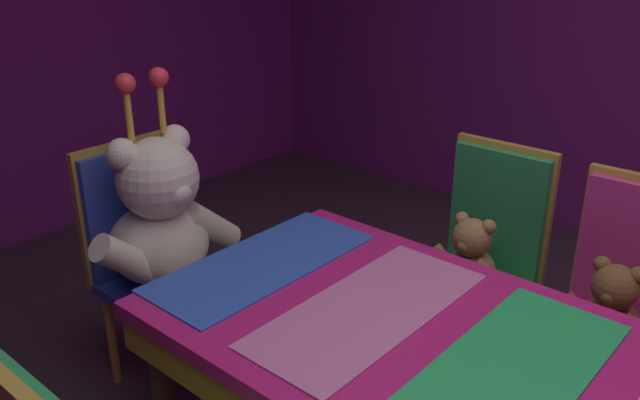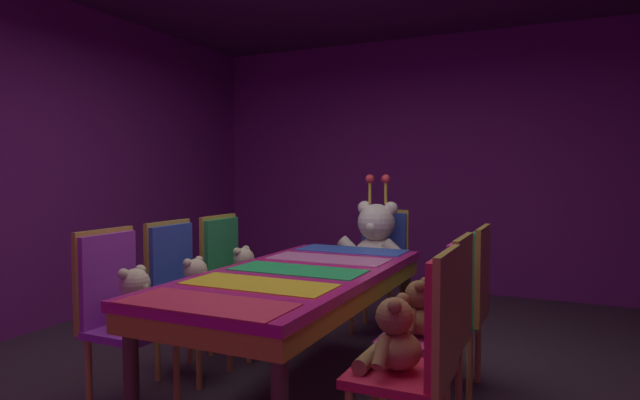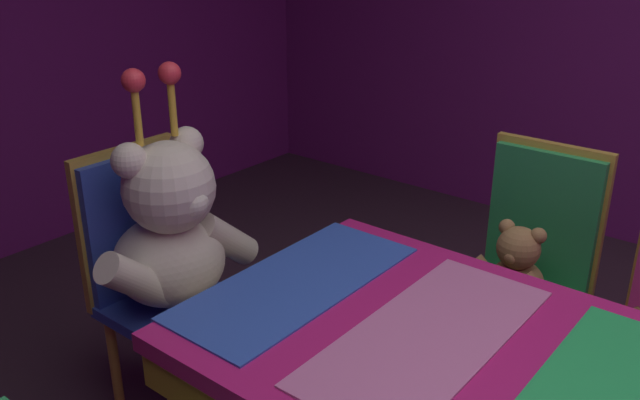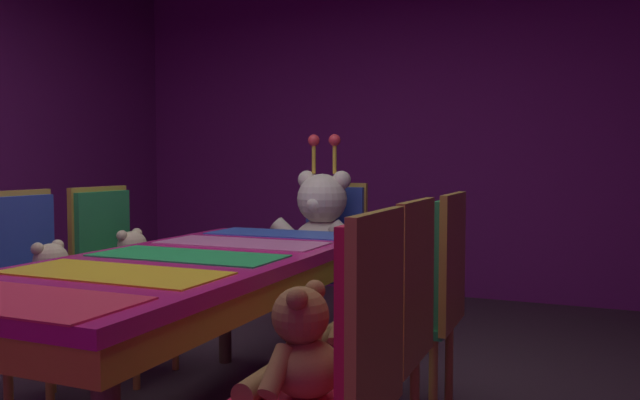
{
  "view_description": "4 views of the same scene",
  "coord_description": "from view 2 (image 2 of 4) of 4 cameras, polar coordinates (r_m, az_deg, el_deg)",
  "views": [
    {
      "loc": [
        -1.28,
        -0.51,
        1.72
      ],
      "look_at": [
        0.05,
        0.65,
        1.0
      ],
      "focal_mm": 36.73,
      "sensor_mm": 36.0,
      "label": 1
    },
    {
      "loc": [
        1.37,
        -2.67,
        1.3
      ],
      "look_at": [
        -0.17,
        0.67,
        1.11
      ],
      "focal_mm": 29.82,
      "sensor_mm": 36.0,
      "label": 2
    },
    {
      "loc": [
        -1.24,
        -0.24,
        1.67
      ],
      "look_at": [
        -0.1,
        0.69,
        1.06
      ],
      "focal_mm": 37.56,
      "sensor_mm": 36.0,
      "label": 3
    },
    {
      "loc": [
        1.44,
        -2.07,
        1.11
      ],
      "look_at": [
        0.23,
        0.8,
        0.93
      ],
      "focal_mm": 35.26,
      "sensor_mm": 36.0,
      "label": 4
    }
  ],
  "objects": [
    {
      "name": "wall_back",
      "position": [
        6.03,
        11.63,
        3.9
      ],
      "size": [
        5.2,
        0.12,
        2.8
      ],
      "primitive_type": "cube",
      "color": "#721E72",
      "rests_on": "ground_plane"
    },
    {
      "name": "teddy_right_1",
      "position": [
        2.83,
        10.49,
        -11.69
      ],
      "size": [
        0.24,
        0.31,
        0.3
      ],
      "rotation": [
        0.0,
        0.0,
        3.14
      ],
      "color": "brown",
      "rests_on": "chair_right_1"
    },
    {
      "name": "chair_left_2",
      "position": [
        3.96,
        -9.9,
        -7.28
      ],
      "size": [
        0.42,
        0.41,
        0.98
      ],
      "color": "#268C4C",
      "rests_on": "ground_plane"
    },
    {
      "name": "chair_right_2",
      "position": [
        3.29,
        15.66,
        -9.45
      ],
      "size": [
        0.42,
        0.41,
        0.98
      ],
      "rotation": [
        0.0,
        0.0,
        3.14
      ],
      "color": "#268C4C",
      "rests_on": "ground_plane"
    },
    {
      "name": "banquet_table",
      "position": [
        3.08,
        -2.41,
        -9.17
      ],
      "size": [
        0.9,
        2.02,
        0.75
      ],
      "color": "#C61E72",
      "rests_on": "ground_plane"
    },
    {
      "name": "teddy_left_2",
      "position": [
        3.88,
        -8.12,
        -7.57
      ],
      "size": [
        0.25,
        0.33,
        0.31
      ],
      "color": "beige",
      "rests_on": "chair_left_2"
    },
    {
      "name": "king_teddy_bear",
      "position": [
        4.32,
        6.0,
        -4.72
      ],
      "size": [
        0.64,
        0.5,
        0.82
      ],
      "rotation": [
        0.0,
        0.0,
        -1.57
      ],
      "color": "silver",
      "rests_on": "throne_chair"
    },
    {
      "name": "teddy_left_0",
      "position": [
        3.09,
        -19.15,
        -10.28
      ],
      "size": [
        0.27,
        0.35,
        0.33
      ],
      "color": "beige",
      "rests_on": "chair_left_0"
    },
    {
      "name": "chair_right_0",
      "position": [
        2.31,
        11.45,
        -14.8
      ],
      "size": [
        0.42,
        0.41,
        0.98
      ],
      "rotation": [
        0.0,
        0.0,
        3.14
      ],
      "color": "red",
      "rests_on": "ground_plane"
    },
    {
      "name": "chair_right_1",
      "position": [
        2.8,
        13.43,
        -11.67
      ],
      "size": [
        0.42,
        0.41,
        0.98
      ],
      "rotation": [
        0.0,
        0.0,
        3.14
      ],
      "color": "#CC338C",
      "rests_on": "ground_plane"
    },
    {
      "name": "teddy_right_0",
      "position": [
        2.35,
        7.86,
        -14.5
      ],
      "size": [
        0.26,
        0.34,
        0.32
      ],
      "rotation": [
        0.0,
        0.0,
        3.14
      ],
      "color": "olive",
      "rests_on": "chair_right_0"
    },
    {
      "name": "teddy_right_2",
      "position": [
        3.32,
        13.16,
        -9.52
      ],
      "size": [
        0.24,
        0.31,
        0.29
      ],
      "rotation": [
        0.0,
        0.0,
        3.14
      ],
      "color": "#9E7247",
      "rests_on": "chair_right_2"
    },
    {
      "name": "teddy_left_1",
      "position": [
        3.49,
        -13.14,
        -8.87
      ],
      "size": [
        0.25,
        0.32,
        0.3
      ],
      "color": "beige",
      "rests_on": "chair_left_1"
    },
    {
      "name": "throne_chair",
      "position": [
        4.49,
        6.68,
        -6.03
      ],
      "size": [
        0.41,
        0.42,
        0.98
      ],
      "rotation": [
        0.0,
        0.0,
        -1.57
      ],
      "color": "#2D47B2",
      "rests_on": "ground_plane"
    },
    {
      "name": "chair_left_0",
      "position": [
        3.19,
        -21.08,
        -9.94
      ],
      "size": [
        0.42,
        0.41,
        0.98
      ],
      "color": "purple",
      "rests_on": "ground_plane"
    },
    {
      "name": "ground_plane",
      "position": [
        3.28,
        -2.38,
        -20.39
      ],
      "size": [
        7.9,
        7.9,
        0.0
      ],
      "primitive_type": "plane",
      "color": "#3F2D38"
    },
    {
      "name": "chair_left_1",
      "position": [
        3.57,
        -15.0,
        -8.46
      ],
      "size": [
        0.42,
        0.41,
        0.98
      ],
      "color": "#2D47B2",
      "rests_on": "ground_plane"
    }
  ]
}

